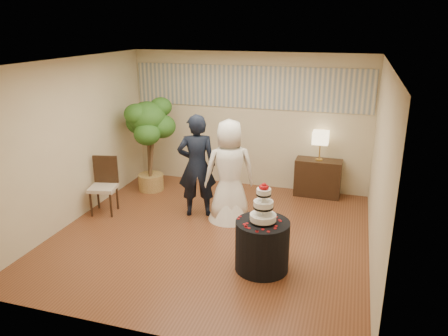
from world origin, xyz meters
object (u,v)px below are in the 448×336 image
(wedding_cake, at_px, (263,203))
(side_chair, at_px, (103,186))
(groom, at_px, (197,166))
(bride, at_px, (229,171))
(table_lamp, at_px, (320,146))
(cake_table, at_px, (262,245))
(console, at_px, (318,178))
(ficus_tree, at_px, (149,144))

(wedding_cake, relative_size, side_chair, 0.55)
(groom, xyz_separation_m, bride, (0.61, -0.02, -0.03))
(bride, distance_m, table_lamp, 2.11)
(cake_table, relative_size, side_chair, 0.73)
(bride, bearing_deg, console, -155.55)
(groom, distance_m, ficus_tree, 1.62)
(bride, xyz_separation_m, ficus_tree, (-1.97, 0.90, 0.08))
(wedding_cake, distance_m, side_chair, 3.39)
(wedding_cake, bearing_deg, table_lamp, 81.03)
(cake_table, relative_size, console, 0.84)
(console, relative_size, side_chair, 0.87)
(cake_table, bearing_deg, table_lamp, 81.03)
(cake_table, height_order, side_chair, side_chair)
(wedding_cake, xyz_separation_m, side_chair, (-3.18, 1.05, -0.50))
(cake_table, bearing_deg, bride, 121.73)
(cake_table, distance_m, ficus_tree, 3.78)
(console, relative_size, ficus_tree, 0.46)
(groom, xyz_separation_m, wedding_cake, (1.52, -1.49, 0.09))
(cake_table, xyz_separation_m, console, (0.48, 3.06, 0.01))
(wedding_cake, relative_size, console, 0.64)
(wedding_cake, distance_m, console, 3.16)
(groom, bearing_deg, bride, 158.67)
(bride, bearing_deg, groom, -25.95)
(bride, distance_m, ficus_tree, 2.17)
(groom, relative_size, side_chair, 1.80)
(wedding_cake, bearing_deg, groom, 135.54)
(table_lamp, bearing_deg, ficus_tree, -168.48)
(cake_table, height_order, wedding_cake, wedding_cake)
(table_lamp, height_order, side_chair, table_lamp)
(table_lamp, xyz_separation_m, ficus_tree, (-3.36, -0.69, -0.06))
(wedding_cake, height_order, ficus_tree, ficus_tree)
(ficus_tree, xyz_separation_m, side_chair, (-0.30, -1.32, -0.46))
(bride, height_order, wedding_cake, bride)
(groom, xyz_separation_m, cake_table, (1.52, -1.49, -0.57))
(groom, distance_m, cake_table, 2.20)
(cake_table, distance_m, console, 3.09)
(cake_table, distance_m, wedding_cake, 0.65)
(cake_table, bearing_deg, groom, 135.54)
(groom, relative_size, bride, 1.03)
(bride, height_order, console, bride)
(groom, bearing_deg, side_chair, -5.00)
(bride, xyz_separation_m, console, (1.39, 1.58, -0.53))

